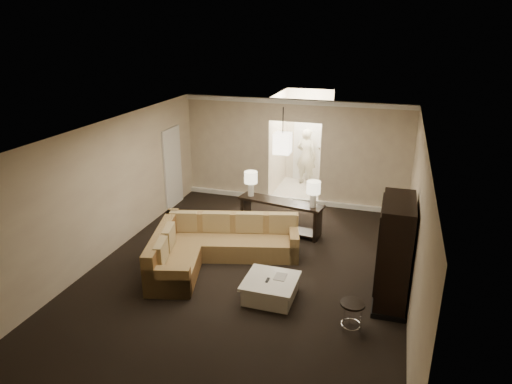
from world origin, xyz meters
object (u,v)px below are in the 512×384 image
(coffee_table, at_px, (271,288))
(drink_table, at_px, (352,310))
(console_table, at_px, (281,214))
(person, at_px, (306,154))
(armoire, at_px, (394,254))
(sectional_sofa, at_px, (213,246))

(coffee_table, distance_m, drink_table, 1.55)
(coffee_table, height_order, console_table, console_table)
(person, bearing_deg, armoire, 128.73)
(coffee_table, relative_size, console_table, 0.45)
(console_table, bearing_deg, drink_table, -48.48)
(person, bearing_deg, sectional_sofa, 95.24)
(console_table, relative_size, drink_table, 4.20)
(armoire, bearing_deg, console_table, 139.50)
(sectional_sofa, bearing_deg, person, 66.49)
(console_table, distance_m, armoire, 3.36)
(coffee_table, relative_size, drink_table, 1.89)
(sectional_sofa, distance_m, console_table, 2.02)
(console_table, relative_size, person, 1.09)
(armoire, distance_m, drink_table, 1.30)
(sectional_sofa, relative_size, person, 1.57)
(console_table, bearing_deg, sectional_sofa, -108.49)
(sectional_sofa, height_order, console_table, sectional_sofa)
(armoire, distance_m, person, 6.35)
(sectional_sofa, distance_m, person, 5.48)
(sectional_sofa, height_order, armoire, armoire)
(armoire, xyz_separation_m, drink_table, (-0.55, -1.04, -0.55))
(armoire, relative_size, drink_table, 3.84)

